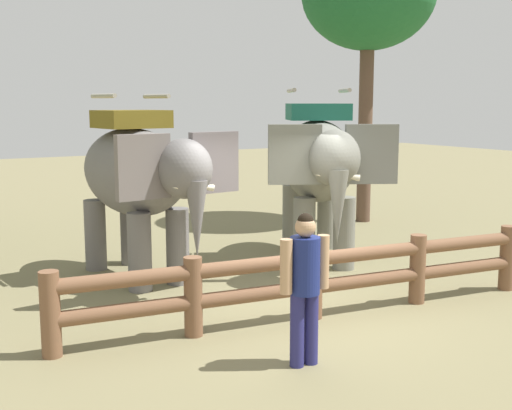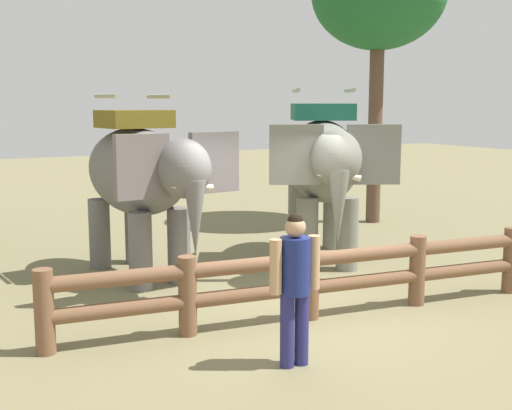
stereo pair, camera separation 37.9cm
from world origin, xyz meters
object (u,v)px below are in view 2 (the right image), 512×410
elephant_near_left (142,176)px  tourist_woman_in_black (295,279)px  elephant_center (323,166)px  log_fence (311,277)px

elephant_near_left → tourist_woman_in_black: size_ratio=2.08×
elephant_center → elephant_near_left: bearing=172.1°
log_fence → tourist_woman_in_black: (-1.08, -1.31, 0.43)m
log_fence → elephant_near_left: bearing=112.7°
elephant_center → tourist_woman_in_black: bearing=-127.8°
elephant_near_left → tourist_woman_in_black: elephant_near_left is taller
log_fence → elephant_center: (2.05, 2.73, 1.23)m
elephant_near_left → tourist_woman_in_black: bearing=-86.7°
elephant_near_left → elephant_center: (3.39, -0.47, 0.07)m
tourist_woman_in_black → elephant_near_left: bearing=93.3°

